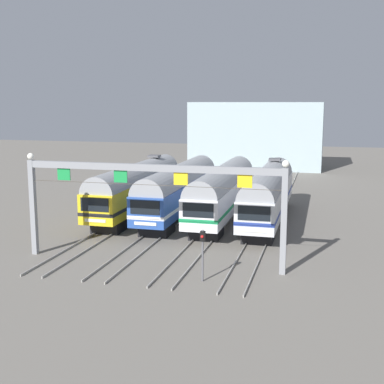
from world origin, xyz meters
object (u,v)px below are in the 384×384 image
catenary_gantry (150,186)px  yard_signal_mast (203,246)px  commuter_train_yellow (137,186)px  commuter_train_white (223,190)px  commuter_train_silver (268,192)px  commuter_train_blue (179,188)px

catenary_gantry → yard_signal_mast: (4.01, -2.50, -2.96)m
commuter_train_yellow → yard_signal_mast: 18.89m
commuter_train_white → catenary_gantry: size_ratio=1.05×
yard_signal_mast → commuter_train_white: bearing=97.1°
yard_signal_mast → catenary_gantry: bearing=148.1°
commuter_train_silver → catenary_gantry: size_ratio=1.05×
commuter_train_silver → catenary_gantry: 14.97m
yard_signal_mast → commuter_train_blue: bearing=110.6°
commuter_train_blue → catenary_gantry: (2.00, -13.49, 2.42)m
catenary_gantry → yard_signal_mast: bearing=-31.9°
commuter_train_blue → commuter_train_yellow: bearing=179.9°
commuter_train_blue → commuter_train_silver: bearing=0.0°
commuter_train_silver → catenary_gantry: (-6.01, -13.50, 2.41)m
yard_signal_mast → commuter_train_yellow: bearing=122.1°
commuter_train_yellow → yard_signal_mast: commuter_train_yellow is taller
commuter_train_yellow → commuter_train_white: 8.02m
commuter_train_blue → commuter_train_silver: 8.02m
catenary_gantry → commuter_train_blue: bearing=98.4°
commuter_train_blue → yard_signal_mast: commuter_train_blue is taller
commuter_train_white → commuter_train_blue: bearing=180.0°
commuter_train_silver → commuter_train_blue: bearing=-180.0°
commuter_train_silver → commuter_train_white: bearing=-179.9°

